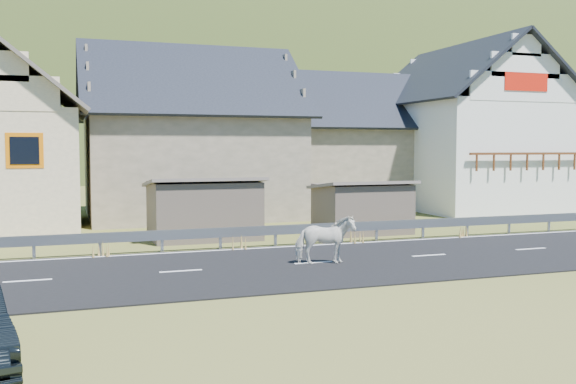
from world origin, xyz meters
name	(u,v)px	position (x,y,z in m)	size (l,w,h in m)	color
ground	(313,264)	(0.00, 0.00, 0.00)	(160.00, 160.00, 0.00)	#404C17
road	(313,263)	(0.00, 0.00, 0.02)	(60.00, 7.00, 0.04)	black
lane_markings	(313,263)	(0.00, 0.00, 0.04)	(60.00, 6.60, 0.01)	silver
guardrail	(275,231)	(0.00, 3.68, 0.56)	(28.10, 0.09, 0.75)	#93969B
shed_left	(204,210)	(-2.00, 6.50, 1.10)	(4.30, 3.30, 2.40)	#695A4D
shed_right	(362,208)	(4.50, 6.00, 1.00)	(3.80, 2.90, 2.20)	#695A4D
house_stone_a	(188,125)	(-1.00, 15.00, 4.63)	(10.80, 9.80, 8.90)	gray
house_stone_b	(350,135)	(9.00, 17.00, 4.24)	(9.80, 8.80, 8.10)	gray
house_white	(467,121)	(15.00, 14.00, 5.06)	(8.80, 10.80, 9.70)	white
mountain	(110,226)	(5.00, 180.00, -20.00)	(440.00, 280.00, 260.00)	#223112
horse	(325,240)	(0.26, -0.30, 0.77)	(1.73, 0.79, 1.46)	silver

